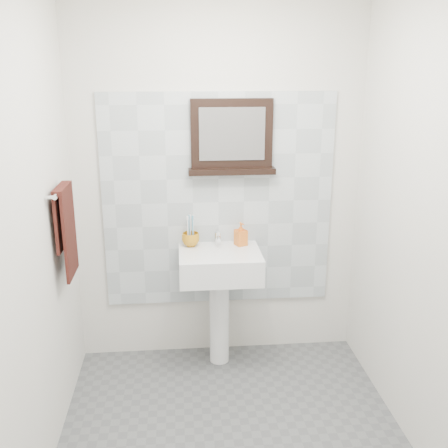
{
  "coord_description": "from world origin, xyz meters",
  "views": [
    {
      "loc": [
        -0.28,
        -2.45,
        2.06
      ],
      "look_at": [
        -0.01,
        0.55,
        1.15
      ],
      "focal_mm": 42.0,
      "sensor_mm": 36.0,
      "label": 1
    }
  ],
  "objects_px": {
    "toothbrush_cup": "(191,239)",
    "framed_mirror": "(232,139)",
    "pedestal_sink": "(220,276)",
    "hand_towel": "(66,224)",
    "soap_dispenser": "(241,234)"
  },
  "relations": [
    {
      "from": "pedestal_sink",
      "to": "toothbrush_cup",
      "type": "bearing_deg",
      "value": 146.7
    },
    {
      "from": "pedestal_sink",
      "to": "soap_dispenser",
      "type": "height_order",
      "value": "soap_dispenser"
    },
    {
      "from": "pedestal_sink",
      "to": "toothbrush_cup",
      "type": "xyz_separation_m",
      "value": [
        -0.19,
        0.13,
        0.23
      ]
    },
    {
      "from": "soap_dispenser",
      "to": "hand_towel",
      "type": "height_order",
      "value": "hand_towel"
    },
    {
      "from": "pedestal_sink",
      "to": "framed_mirror",
      "type": "distance_m",
      "value": 0.94
    },
    {
      "from": "hand_towel",
      "to": "toothbrush_cup",
      "type": "bearing_deg",
      "value": 30.54
    },
    {
      "from": "toothbrush_cup",
      "to": "soap_dispenser",
      "type": "distance_m",
      "value": 0.35
    },
    {
      "from": "toothbrush_cup",
      "to": "hand_towel",
      "type": "bearing_deg",
      "value": -149.46
    },
    {
      "from": "soap_dispenser",
      "to": "hand_towel",
      "type": "xyz_separation_m",
      "value": [
        -1.09,
        -0.42,
        0.23
      ]
    },
    {
      "from": "toothbrush_cup",
      "to": "soap_dispenser",
      "type": "bearing_deg",
      "value": -1.98
    },
    {
      "from": "hand_towel",
      "to": "pedestal_sink",
      "type": "bearing_deg",
      "value": 18.46
    },
    {
      "from": "soap_dispenser",
      "to": "framed_mirror",
      "type": "distance_m",
      "value": 0.66
    },
    {
      "from": "hand_towel",
      "to": "soap_dispenser",
      "type": "bearing_deg",
      "value": 21.3
    },
    {
      "from": "toothbrush_cup",
      "to": "hand_towel",
      "type": "distance_m",
      "value": 0.9
    },
    {
      "from": "toothbrush_cup",
      "to": "framed_mirror",
      "type": "height_order",
      "value": "framed_mirror"
    }
  ]
}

